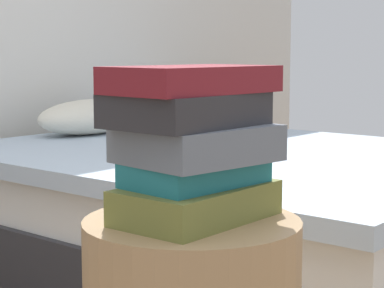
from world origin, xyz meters
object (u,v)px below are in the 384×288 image
object	(u,v)px
book_teal	(194,172)
bed	(226,206)
book_slate	(198,143)
book_charcoal	(186,110)
book_maroon	(195,79)
book_olive	(197,203)

from	to	relation	value
book_teal	bed	bearing A→B (deg)	39.05
book_teal	book_slate	bearing A→B (deg)	-92.91
book_charcoal	book_teal	bearing A→B (deg)	-2.25
book_charcoal	book_maroon	bearing A→B (deg)	-35.50
book_olive	book_maroon	world-z (taller)	book_maroon
book_olive	book_slate	distance (m)	0.10
bed	book_maroon	xyz separation A→B (m)	(-1.27, -0.87, 0.56)
book_slate	book_maroon	distance (m)	0.11
book_olive	book_charcoal	distance (m)	0.17
book_charcoal	book_maroon	xyz separation A→B (m)	(0.01, -0.01, 0.05)
book_olive	book_maroon	xyz separation A→B (m)	(-0.00, 0.00, 0.22)
book_teal	book_olive	bearing A→B (deg)	-106.84
book_olive	book_charcoal	world-z (taller)	book_charcoal
book_teal	book_maroon	distance (m)	0.16
book_olive	book_charcoal	bearing A→B (deg)	140.81
bed	book_olive	size ratio (longest dim) A/B	7.15
bed	book_teal	size ratio (longest dim) A/B	8.41
book_teal	book_maroon	bearing A→B (deg)	-119.71
book_teal	book_charcoal	size ratio (longest dim) A/B	0.92
book_olive	book_slate	bearing A→B (deg)	8.21
book_slate	book_charcoal	distance (m)	0.06
book_teal	book_maroon	xyz separation A→B (m)	(-0.01, -0.01, 0.16)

